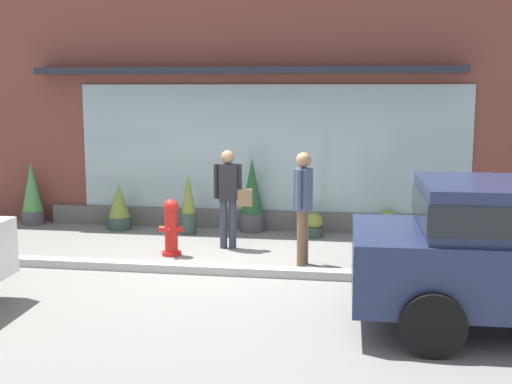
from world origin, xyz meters
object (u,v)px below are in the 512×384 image
Objects in this scene: pedestrian_passerby at (303,200)px; potted_plant_window_right at (314,225)px; pedestrian_with_handbag at (229,192)px; potted_plant_by_entrance at (252,197)px; potted_plant_trailing_edge at (188,204)px; potted_plant_low_front at (388,222)px; potted_plant_near_hydrant at (119,207)px; potted_plant_window_center at (32,195)px; fire_hydrant at (171,227)px.

potted_plant_window_right is (0.02, 1.97, -0.78)m from pedestrian_passerby.
pedestrian_with_handbag is 0.96× the size of pedestrian_passerby.
potted_plant_by_entrance reaches higher than potted_plant_trailing_edge.
pedestrian_passerby is 1.25× the size of potted_plant_by_entrance.
potted_plant_trailing_edge is at bearing 127.20° from pedestrian_with_handbag.
potted_plant_near_hydrant reaches higher than potted_plant_low_front.
potted_plant_near_hydrant is (-2.35, 1.17, -0.52)m from pedestrian_with_handbag.
potted_plant_window_center is at bearing 173.67° from potted_plant_near_hydrant.
potted_plant_window_right is 0.51× the size of potted_plant_near_hydrant.
potted_plant_low_front is at bearing 0.10° from potted_plant_window_center.
fire_hydrant is 2.04× the size of potted_plant_window_right.
potted_plant_by_entrance is at bearing 20.19° from potted_plant_trailing_edge.
potted_plant_trailing_edge is 1.32× the size of potted_plant_near_hydrant.
fire_hydrant is 3.99m from potted_plant_low_front.
potted_plant_window_center reaches higher than potted_plant_trailing_edge.
potted_plant_window_right is 0.37× the size of potted_plant_window_center.
potted_plant_trailing_edge is (-2.27, -0.11, 0.33)m from potted_plant_window_right.
pedestrian_with_handbag is 1.58m from pedestrian_passerby.
potted_plant_by_entrance is 2.52m from potted_plant_near_hydrant.
pedestrian_passerby is at bearing -63.15° from potted_plant_by_entrance.
potted_plant_near_hydrant is (1.84, -0.20, -0.16)m from potted_plant_window_center.
potted_plant_near_hydrant is at bearing -6.33° from potted_plant_window_center.
potted_plant_low_front is at bearing 2.49° from potted_plant_near_hydrant.
pedestrian_with_handbag is 3.44× the size of potted_plant_low_front.
potted_plant_window_right is at bearing -1.49° from potted_plant_near_hydrant.
fire_hydrant is at bearing -30.56° from potted_plant_window_center.
pedestrian_passerby reaches higher than pedestrian_with_handbag.
pedestrian_with_handbag reaches higher than potted_plant_low_front.
potted_plant_window_right is 2.30m from potted_plant_trailing_edge.
potted_plant_window_center reaches higher than potted_plant_near_hydrant.
pedestrian_passerby reaches higher than potted_plant_window_right.
potted_plant_window_center reaches higher than fire_hydrant.
potted_plant_low_front is 3.62m from potted_plant_trailing_edge.
fire_hydrant is 2.36m from potted_plant_near_hydrant.
potted_plant_trailing_edge reaches higher than fire_hydrant.
potted_plant_trailing_edge is (-0.95, 0.96, -0.39)m from pedestrian_with_handbag.
potted_plant_low_front is 4.98m from potted_plant_near_hydrant.
potted_plant_low_front is 0.35× the size of potted_plant_by_entrance.
potted_plant_by_entrance is 1.12× the size of potted_plant_window_center.
potted_plant_window_right is (2.13, 1.69, -0.24)m from fire_hydrant.
potted_plant_by_entrance is at bearing -0.01° from potted_plant_window_center.
potted_plant_window_right is at bearing -166.60° from potted_plant_low_front.
potted_plant_window_right is at bearing 16.21° from pedestrian_passerby.
potted_plant_near_hydrant is at bearing 171.78° from potted_plant_trailing_edge.
pedestrian_passerby is (2.11, -0.28, 0.53)m from fire_hydrant.
potted_plant_window_center is 1.38× the size of potted_plant_near_hydrant.
fire_hydrant is 0.75× the size of potted_plant_window_center.
fire_hydrant is at bearing 99.36° from pedestrian_passerby.
pedestrian_passerby is 2.57m from potted_plant_by_entrance.
potted_plant_low_front is (3.44, 2.01, -0.21)m from fire_hydrant.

